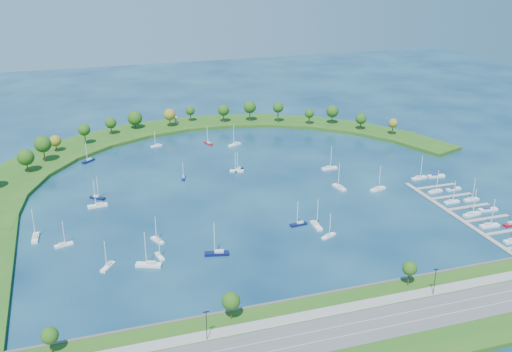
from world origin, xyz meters
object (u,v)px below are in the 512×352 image
object	(u,v)px
moored_boat_1	(157,240)
moored_boat_8	(329,168)
dock_system	(469,214)
moored_boat_20	(97,197)
docked_boat_6	(452,201)
docked_boat_11	(436,176)
moored_boat_5	(208,143)
docked_boat_8	(435,191)
moored_boat_17	(108,266)
docked_boat_4	(472,214)
moored_boat_7	(238,169)
docked_boat_2	(489,225)
moored_boat_14	(98,205)
moored_boat_19	(316,225)
moored_boat_3	(88,160)
moored_boat_6	(329,235)
moored_boat_4	(149,264)
moored_boat_9	(64,244)
harbor_tower	(176,120)
moored_boat_10	(35,237)
moored_boat_11	(378,188)
moored_boat_0	(299,223)
moored_boat_2	(156,145)
moored_boat_13	(217,253)
moored_boat_15	(237,170)
moored_boat_21	(159,256)
moored_boat_16	(235,144)
docked_boat_3	(512,223)
docked_boat_9	(453,189)
docked_boat_5	(488,209)

from	to	relation	value
moored_boat_1	moored_boat_8	world-z (taller)	moored_boat_8
dock_system	moored_boat_20	distance (m)	174.21
docked_boat_6	docked_boat_11	distance (m)	33.61
moored_boat_5	docked_boat_8	bearing A→B (deg)	-161.69
moored_boat_17	docked_boat_4	bearing A→B (deg)	123.65
moored_boat_7	moored_boat_17	world-z (taller)	moored_boat_17
docked_boat_2	moored_boat_1	bearing A→B (deg)	170.78
moored_boat_14	moored_boat_19	distance (m)	102.31
moored_boat_3	docked_boat_11	xyz separation A→B (m)	(172.73, -81.18, -0.23)
moored_boat_6	moored_boat_4	bearing A→B (deg)	155.71
moored_boat_14	moored_boat_6	bearing A→B (deg)	141.15
moored_boat_9	harbor_tower	bearing A→B (deg)	48.97
moored_boat_10	moored_boat_20	size ratio (longest dim) A/B	1.17
moored_boat_5	moored_boat_11	xyz separation A→B (m)	(62.88, -97.43, 0.04)
moored_boat_0	moored_boat_17	bearing A→B (deg)	2.54
moored_boat_19	moored_boat_2	bearing A→B (deg)	-157.77
moored_boat_5	moored_boat_13	xyz separation A→B (m)	(-30.05, -136.67, 0.10)
docked_boat_2	docked_boat_6	distance (m)	27.01
moored_boat_15	moored_boat_9	bearing A→B (deg)	52.23
moored_boat_3	docked_boat_8	size ratio (longest dim) A/B	1.07
moored_boat_0	moored_boat_2	world-z (taller)	moored_boat_0
moored_boat_1	moored_boat_20	distance (m)	56.82
moored_boat_3	moored_boat_17	bearing A→B (deg)	47.51
moored_boat_11	moored_boat_0	bearing A→B (deg)	-169.71
moored_boat_15	moored_boat_21	xyz separation A→B (m)	(-55.30, -80.89, -0.02)
moored_boat_4	moored_boat_11	bearing A→B (deg)	-139.46
moored_boat_10	moored_boat_14	bearing A→B (deg)	-42.10
moored_boat_0	moored_boat_2	bearing A→B (deg)	-77.30
moored_boat_14	docked_boat_8	bearing A→B (deg)	163.65
moored_boat_11	moored_boat_15	size ratio (longest dim) A/B	1.16
moored_boat_0	moored_boat_14	distance (m)	94.62
moored_boat_16	docked_boat_6	distance (m)	136.52
moored_boat_4	dock_system	bearing A→B (deg)	-157.31
moored_boat_11	moored_boat_21	size ratio (longest dim) A/B	1.29
moored_boat_5	docked_boat_3	bearing A→B (deg)	-167.60
moored_boat_6	docked_boat_11	xyz separation A→B (m)	(82.65, 45.37, -0.19)
moored_boat_0	moored_boat_21	distance (m)	63.19
docked_boat_8	moored_boat_11	bearing A→B (deg)	147.80
docked_boat_2	docked_boat_6	bearing A→B (deg)	93.40
moored_boat_9	moored_boat_13	world-z (taller)	moored_boat_13
moored_boat_7	moored_boat_16	xyz separation A→B (m)	(10.05, 41.70, 0.07)
moored_boat_3	moored_boat_13	bearing A→B (deg)	65.77
moored_boat_14	docked_boat_9	size ratio (longest dim) A/B	1.65
moored_boat_14	moored_boat_17	distance (m)	58.83
moored_boat_15	docked_boat_2	world-z (taller)	docked_boat_2
moored_boat_0	moored_boat_7	world-z (taller)	moored_boat_0
moored_boat_9	moored_boat_7	bearing A→B (deg)	18.80
moored_boat_11	moored_boat_19	xyz separation A→B (m)	(-45.71, -28.41, 0.02)
moored_boat_6	docked_boat_11	bearing A→B (deg)	3.86
docked_boat_2	docked_boat_5	xyz separation A→B (m)	(10.46, 14.26, -0.26)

